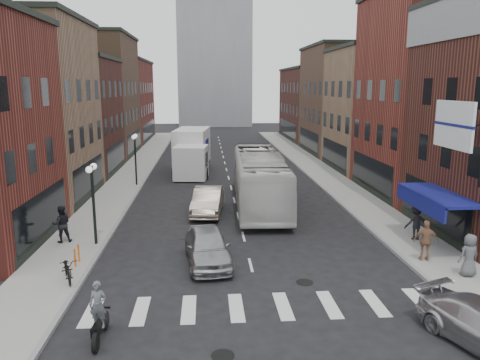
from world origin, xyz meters
name	(u,v)px	position (x,y,z in m)	size (l,w,h in m)	color
ground	(253,274)	(0.00, 0.00, 0.00)	(160.00, 160.00, 0.00)	black
sidewalk_left	(131,176)	(-8.50, 22.00, 0.07)	(3.00, 74.00, 0.15)	gray
sidewalk_right	(323,173)	(8.50, 22.00, 0.07)	(3.00, 74.00, 0.15)	gray
curb_left	(148,177)	(-7.00, 22.00, 0.00)	(0.20, 74.00, 0.16)	gray
curb_right	(306,175)	(7.00, 22.00, 0.00)	(0.20, 74.00, 0.16)	gray
crosswalk_stripes	(261,307)	(0.00, -3.00, 0.00)	(12.00, 2.20, 0.01)	silver
bldg_left_mid_a	(9,111)	(-14.99, 14.00, 6.15)	(10.30, 10.20, 12.30)	#8B694C
bldg_left_mid_b	(57,116)	(-14.99, 24.00, 5.15)	(10.30, 10.20, 10.30)	#461E19
bldg_left_far_a	(87,96)	(-14.99, 35.00, 6.65)	(10.30, 12.20, 13.30)	brown
bldg_left_far_b	(112,101)	(-14.99, 49.00, 5.65)	(10.30, 16.20, 11.30)	maroon
bldg_right_mid_a	(444,95)	(15.00, 14.00, 7.15)	(10.30, 10.20, 14.30)	maroon
bldg_right_mid_b	(389,109)	(14.99, 24.00, 5.65)	(10.30, 10.20, 11.30)	#8B694C
bldg_right_far_a	(352,100)	(14.99, 35.00, 6.15)	(10.30, 12.20, 12.30)	brown
bldg_right_far_b	(322,104)	(14.99, 49.00, 5.15)	(10.30, 16.20, 10.30)	#461E19
awning_blue	(434,196)	(8.93, 2.50, 2.63)	(1.80, 5.00, 0.78)	navy
billboard_sign	(455,127)	(8.59, 0.50, 6.13)	(1.52, 3.00, 3.70)	black
streetlamp_near	(93,189)	(-7.40, 4.00, 2.91)	(0.32, 1.22, 4.11)	black
streetlamp_far	(135,150)	(-7.40, 18.00, 2.91)	(0.32, 1.22, 4.11)	black
bike_rack	(77,255)	(-7.60, 1.30, 0.55)	(0.08, 0.68, 0.80)	#D8590C
box_truck	(192,152)	(-3.18, 23.40, 1.93)	(3.42, 9.25, 3.91)	silver
motorcycle_rider	(99,313)	(-5.28, -4.90, 0.93)	(0.58, 1.95, 1.98)	black
transit_bus	(260,179)	(1.57, 11.41, 1.78)	(2.99, 12.80, 3.57)	silver
sedan_left_near	(208,247)	(-1.90, 1.36, 0.79)	(1.86, 4.63, 1.58)	#A8A8AD
sedan_left_far	(208,201)	(-1.85, 9.69, 0.80)	(1.69, 4.84, 1.60)	beige
parked_bicycle	(68,269)	(-7.50, -0.43, 0.63)	(0.64, 1.85, 0.97)	black
ped_left_solo	(62,224)	(-9.11, 4.37, 1.08)	(0.90, 0.52, 1.86)	black
ped_right_a	(416,222)	(8.62, 3.47, 1.04)	(1.15, 0.57, 1.79)	black
ped_right_b	(426,241)	(7.79, 0.64, 1.07)	(1.08, 0.54, 1.84)	#94664B
ped_right_c	(469,255)	(8.76, -1.15, 1.04)	(0.87, 0.56, 1.77)	#525559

